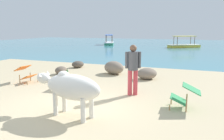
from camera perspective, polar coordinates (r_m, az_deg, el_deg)
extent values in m
cube|color=#CCB78E|center=(6.36, -10.94, -9.31)|extent=(18.00, 14.00, 0.04)
cube|color=teal|center=(27.34, 13.98, 5.76)|extent=(60.00, 36.00, 0.03)
cylinder|color=silver|center=(5.74, -14.21, -8.43)|extent=(0.11, 0.11, 0.57)
cylinder|color=silver|center=(5.96, -12.05, -7.63)|extent=(0.11, 0.11, 0.57)
cylinder|color=silver|center=(5.21, -7.37, -10.19)|extent=(0.11, 0.11, 0.57)
cylinder|color=silver|center=(5.44, -5.29, -9.20)|extent=(0.11, 0.11, 0.57)
ellipsoid|color=silver|center=(5.44, -10.02, -4.30)|extent=(1.63, 0.83, 0.62)
ellipsoid|color=silver|center=(6.07, -17.01, -2.05)|extent=(0.45, 0.31, 0.29)
cone|color=silver|center=(5.95, -18.09, -1.13)|extent=(0.12, 0.12, 0.10)
cone|color=silver|center=(6.15, -16.08, -0.67)|extent=(0.12, 0.12, 0.10)
ellipsoid|color=silver|center=(5.56, -12.25, -1.27)|extent=(0.33, 0.29, 0.21)
cube|color=#A37A4C|center=(8.00, -10.72, -1.95)|extent=(0.81, 0.53, 0.04)
cylinder|color=#A37A4C|center=(8.08, -7.94, -3.30)|extent=(0.05, 0.05, 0.39)
cylinder|color=#A37A4C|center=(7.76, -8.91, -3.92)|extent=(0.05, 0.05, 0.39)
cylinder|color=#A37A4C|center=(8.35, -12.30, -3.00)|extent=(0.05, 0.05, 0.39)
cylinder|color=#A37A4C|center=(8.04, -13.41, -3.58)|extent=(0.05, 0.05, 0.39)
cylinder|color=#2D6B38|center=(8.08, -11.30, -0.92)|extent=(0.07, 0.07, 0.22)
cylinder|color=#2D6B38|center=(8.06, -11.34, 0.06)|extent=(0.03, 0.03, 0.06)
cylinder|color=black|center=(8.05, -11.35, 0.33)|extent=(0.03, 0.03, 0.02)
cylinder|color=#A37A4C|center=(6.14, 14.43, -9.29)|extent=(0.04, 0.04, 0.14)
cylinder|color=#A37A4C|center=(6.64, 14.82, -7.80)|extent=(0.04, 0.04, 0.14)
cylinder|color=#A37A4C|center=(6.10, 18.40, -8.66)|extent=(0.04, 0.04, 0.34)
cylinder|color=#A37A4C|center=(6.59, 18.47, -7.21)|extent=(0.04, 0.04, 0.34)
cube|color=#339356|center=(6.33, 16.59, -7.19)|extent=(0.45, 0.53, 0.21)
cube|color=#339356|center=(6.24, 19.62, -4.50)|extent=(0.48, 0.53, 0.23)
cylinder|color=#A37A4C|center=(9.46, -18.37, -2.49)|extent=(0.04, 0.04, 0.14)
cylinder|color=#A37A4C|center=(9.13, -20.78, -3.11)|extent=(0.04, 0.04, 0.14)
cylinder|color=#A37A4C|center=(9.74, -20.05, -1.62)|extent=(0.04, 0.04, 0.34)
cylinder|color=#A37A4C|center=(9.42, -22.44, -2.19)|extent=(0.04, 0.04, 0.34)
cube|color=orange|center=(9.41, -20.45, -1.63)|extent=(0.51, 0.58, 0.21)
cube|color=orange|center=(9.59, -21.79, 0.49)|extent=(0.54, 0.58, 0.23)
cylinder|color=#CC3D47|center=(7.24, 5.98, -3.16)|extent=(0.14, 0.14, 0.82)
cylinder|color=#CC3D47|center=(7.20, 4.58, -3.21)|extent=(0.14, 0.14, 0.82)
cylinder|color=#4C4C51|center=(7.08, 5.38, 2.32)|extent=(0.32, 0.32, 0.58)
cylinder|color=#4C4C51|center=(7.12, 7.04, 2.57)|extent=(0.09, 0.09, 0.52)
cylinder|color=#4C4C51|center=(7.04, 3.70, 2.53)|extent=(0.09, 0.09, 0.52)
sphere|color=brown|center=(7.04, 5.44, 5.54)|extent=(0.22, 0.22, 0.22)
ellipsoid|color=brown|center=(12.37, -8.69, 1.44)|extent=(0.84, 0.87, 0.36)
ellipsoid|color=gray|center=(9.59, 8.90, -0.89)|extent=(1.13, 1.13, 0.47)
ellipsoid|color=gray|center=(10.51, 0.49, 0.62)|extent=(1.28, 1.18, 0.60)
ellipsoid|color=#6B5B4C|center=(10.72, -12.83, -0.09)|extent=(0.77, 0.86, 0.37)
cube|color=#338E66|center=(29.99, -0.73, 6.77)|extent=(2.23, 3.76, 0.28)
cube|color=white|center=(29.98, -0.73, 7.08)|extent=(2.30, 3.85, 0.04)
cylinder|color=brown|center=(31.05, -1.37, 8.04)|extent=(0.06, 0.06, 0.95)
cylinder|color=brown|center=(31.02, 0.06, 8.04)|extent=(0.06, 0.06, 0.95)
cylinder|color=brown|center=(28.89, -1.58, 7.84)|extent=(0.06, 0.06, 0.95)
cylinder|color=brown|center=(28.86, -0.04, 7.85)|extent=(0.06, 0.06, 0.95)
cube|color=#3D66C6|center=(29.94, -0.73, 8.91)|extent=(1.71, 2.69, 0.06)
cube|color=gold|center=(26.81, 17.82, 5.81)|extent=(3.58, 2.96, 0.28)
cube|color=white|center=(26.80, 17.84, 6.15)|extent=(3.67, 3.05, 0.04)
cylinder|color=brown|center=(27.68, 19.38, 7.13)|extent=(0.06, 0.06, 0.95)
cylinder|color=brown|center=(27.04, 20.28, 7.01)|extent=(0.06, 0.06, 0.95)
cylinder|color=brown|center=(26.55, 15.46, 7.22)|extent=(0.06, 0.06, 0.95)
cylinder|color=brown|center=(25.88, 16.30, 7.10)|extent=(0.06, 0.06, 0.95)
cube|color=#EFD14C|center=(26.75, 17.96, 8.20)|extent=(2.60, 2.21, 0.06)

